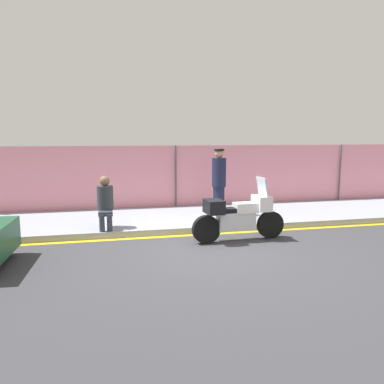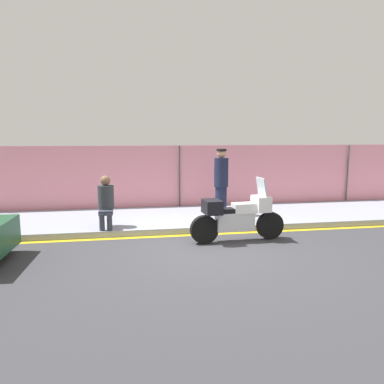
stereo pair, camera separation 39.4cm
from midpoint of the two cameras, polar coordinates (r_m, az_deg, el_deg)
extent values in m
plane|color=#38383D|center=(7.83, 1.57, -8.85)|extent=(120.00, 120.00, 0.00)
cube|color=#8E93A3|center=(10.45, -2.16, -3.99)|extent=(42.78, 2.91, 0.15)
cube|color=gold|center=(9.00, -0.38, -6.52)|extent=(42.78, 0.18, 0.01)
cube|color=pink|center=(11.80, -3.54, 2.12)|extent=(40.64, 0.08, 2.05)
cylinder|color=#4C4C51|center=(11.70, -3.46, 2.07)|extent=(0.05, 0.05, 2.05)
cylinder|color=#4C4C51|center=(13.82, 20.85, 2.51)|extent=(0.05, 0.05, 2.05)
cylinder|color=black|center=(8.81, 10.58, -4.91)|extent=(0.64, 0.19, 0.63)
cylinder|color=black|center=(8.22, 0.82, -5.73)|extent=(0.64, 0.19, 0.63)
cube|color=silver|center=(8.42, 5.40, -4.42)|extent=(0.88, 0.35, 0.41)
cube|color=white|center=(8.45, 6.80, -2.36)|extent=(0.54, 0.35, 0.22)
cube|color=black|center=(8.33, 4.82, -2.76)|extent=(0.62, 0.33, 0.10)
cube|color=white|center=(8.60, 9.29, -1.67)|extent=(0.36, 0.50, 0.34)
cube|color=silver|center=(8.54, 9.35, 0.84)|extent=(0.14, 0.43, 0.42)
cube|color=black|center=(8.16, 1.97, -2.25)|extent=(0.40, 0.53, 0.30)
cylinder|color=#191E38|center=(10.48, 3.01, -1.32)|extent=(0.32, 0.32, 0.79)
cylinder|color=#191E38|center=(10.38, 3.05, 3.00)|extent=(0.39, 0.39, 0.79)
sphere|color=tan|center=(10.34, 3.07, 5.86)|extent=(0.24, 0.24, 0.24)
cylinder|color=black|center=(10.34, 3.07, 6.44)|extent=(0.28, 0.28, 0.05)
cylinder|color=#2D3342|center=(8.93, -14.80, -4.62)|extent=(0.12, 0.12, 0.40)
cylinder|color=#2D3342|center=(8.92, -13.69, -4.59)|extent=(0.12, 0.12, 0.40)
cube|color=#2D3342|center=(9.08, -14.26, -3.10)|extent=(0.33, 0.40, 0.10)
cylinder|color=#2D3338|center=(9.21, -14.30, -0.84)|extent=(0.38, 0.38, 0.56)
sphere|color=brown|center=(9.16, -14.39, 1.64)|extent=(0.24, 0.24, 0.24)
camera|label=1|loc=(0.20, -91.25, -0.19)|focal=35.00mm
camera|label=2|loc=(0.20, 88.75, 0.19)|focal=35.00mm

